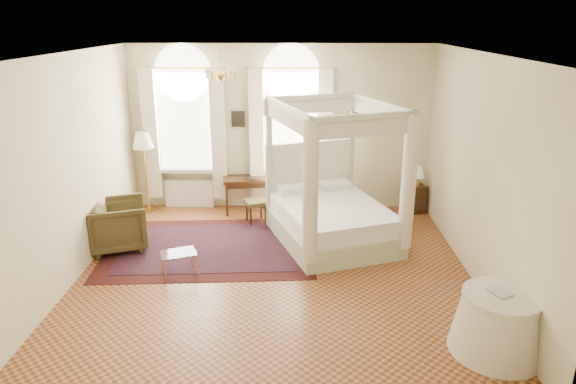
# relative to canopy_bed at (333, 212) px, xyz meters

# --- Properties ---
(ground) EXTENTS (6.00, 6.00, 0.00)m
(ground) POSITION_rel_canopy_bed_xyz_m (-0.95, -1.22, -0.56)
(ground) COLOR #A75E30
(ground) RESTS_ON ground
(room_walls) EXTENTS (6.00, 6.00, 6.00)m
(room_walls) POSITION_rel_canopy_bed_xyz_m (-0.95, -1.22, 1.42)
(room_walls) COLOR beige
(room_walls) RESTS_ON ground
(window_left) EXTENTS (1.62, 0.27, 3.29)m
(window_left) POSITION_rel_canopy_bed_xyz_m (-2.85, 1.65, 0.93)
(window_left) COLOR white
(window_left) RESTS_ON room_walls
(window_right) EXTENTS (1.62, 0.27, 3.29)m
(window_right) POSITION_rel_canopy_bed_xyz_m (-0.75, 1.65, 0.93)
(window_right) COLOR white
(window_right) RESTS_ON room_walls
(chandelier) EXTENTS (0.51, 0.45, 0.50)m
(chandelier) POSITION_rel_canopy_bed_xyz_m (-1.85, -0.02, 2.35)
(chandelier) COLOR gold
(chandelier) RESTS_ON room_walls
(wall_pictures) EXTENTS (2.54, 0.03, 0.39)m
(wall_pictures) POSITION_rel_canopy_bed_xyz_m (-0.87, 1.75, 1.33)
(wall_pictures) COLOR black
(wall_pictures) RESTS_ON room_walls
(canopy_bed) EXTENTS (2.47, 2.72, 2.45)m
(canopy_bed) POSITION_rel_canopy_bed_xyz_m (0.00, 0.00, 0.00)
(canopy_bed) COLOR #BABD9A
(canopy_bed) RESTS_ON ground
(nightstand) EXTENTS (0.47, 0.44, 0.57)m
(nightstand) POSITION_rel_canopy_bed_xyz_m (1.75, 1.48, -0.27)
(nightstand) COLOR #311D0D
(nightstand) RESTS_ON ground
(nightstand_lamp) EXTENTS (0.27, 0.27, 0.39)m
(nightstand_lamp) POSITION_rel_canopy_bed_xyz_m (1.77, 1.44, 0.27)
(nightstand_lamp) COLOR gold
(nightstand_lamp) RESTS_ON nightstand
(writing_desk) EXTENTS (1.04, 0.64, 0.73)m
(writing_desk) POSITION_rel_canopy_bed_xyz_m (-1.62, 1.42, 0.07)
(writing_desk) COLOR #311D0D
(writing_desk) RESTS_ON ground
(laptop) EXTENTS (0.32, 0.25, 0.02)m
(laptop) POSITION_rel_canopy_bed_xyz_m (-1.51, 1.33, 0.19)
(laptop) COLOR black
(laptop) RESTS_ON writing_desk
(stool) EXTENTS (0.50, 0.50, 0.45)m
(stool) POSITION_rel_canopy_bed_xyz_m (-1.41, 0.86, -0.18)
(stool) COLOR #4E4321
(stool) RESTS_ON ground
(armchair) EXTENTS (1.17, 1.16, 0.84)m
(armchair) POSITION_rel_canopy_bed_xyz_m (-3.65, -0.34, -0.13)
(armchair) COLOR #40361B
(armchair) RESTS_ON ground
(coffee_table) EXTENTS (0.63, 0.54, 0.36)m
(coffee_table) POSITION_rel_canopy_bed_xyz_m (-2.44, -1.29, -0.23)
(coffee_table) COLOR silver
(coffee_table) RESTS_ON ground
(floor_lamp) EXTENTS (0.42, 0.42, 1.64)m
(floor_lamp) POSITION_rel_canopy_bed_xyz_m (-3.65, 1.43, 0.84)
(floor_lamp) COLOR gold
(floor_lamp) RESTS_ON ground
(oriental_rug) EXTENTS (3.64, 2.73, 0.01)m
(oriental_rug) POSITION_rel_canopy_bed_xyz_m (-2.13, -0.31, -0.55)
(oriental_rug) COLOR #42130F
(oriental_rug) RESTS_ON ground
(side_table) EXTENTS (1.10, 1.10, 0.75)m
(side_table) POSITION_rel_canopy_bed_xyz_m (1.75, -3.13, -0.19)
(side_table) COLOR white
(side_table) RESTS_ON ground
(book) EXTENTS (0.28, 0.31, 0.02)m
(book) POSITION_rel_canopy_bed_xyz_m (1.64, -3.14, 0.21)
(book) COLOR black
(book) RESTS_ON side_table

